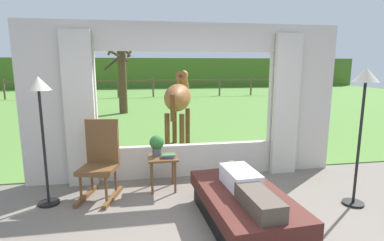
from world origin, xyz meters
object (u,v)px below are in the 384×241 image
object	(u,v)px
recliner_sofa	(244,208)
potted_plant	(157,144)
rocking_chair	(100,160)
floor_lamp_right	(364,96)
book_stack	(169,156)
pasture_tree	(122,76)
floor_lamp_left	(40,102)
horse	(178,98)
side_table	(163,163)
reclining_person	(246,185)

from	to	relation	value
recliner_sofa	potted_plant	size ratio (longest dim) A/B	5.49
rocking_chair	floor_lamp_right	size ratio (longest dim) A/B	0.60
book_stack	pasture_tree	xyz separation A→B (m)	(-1.04, 7.64, 0.92)
potted_plant	recliner_sofa	bearing A→B (deg)	-53.66
floor_lamp_left	floor_lamp_right	distance (m)	4.19
recliner_sofa	horse	xyz separation A→B (m)	(-0.32, 3.55, 0.94)
floor_lamp_left	floor_lamp_right	bearing A→B (deg)	-9.86
side_table	horse	world-z (taller)	horse
rocking_chair	pasture_tree	size ratio (longest dim) A/B	0.38
book_stack	floor_lamp_left	size ratio (longest dim) A/B	0.11
reclining_person	side_table	distance (m)	1.54
recliner_sofa	pasture_tree	xyz separation A→B (m)	(-1.82, 8.79, 1.25)
potted_plant	floor_lamp_left	world-z (taller)	floor_lamp_left
book_stack	side_table	bearing A→B (deg)	141.63
rocking_chair	floor_lamp_left	xyz separation A→B (m)	(-0.69, -0.16, 0.87)
side_table	rocking_chair	bearing A→B (deg)	-174.35
reclining_person	pasture_tree	bearing A→B (deg)	97.86
rocking_chair	side_table	distance (m)	0.91
recliner_sofa	side_table	world-z (taller)	side_table
rocking_chair	floor_lamp_left	world-z (taller)	floor_lamp_left
potted_plant	pasture_tree	size ratio (longest dim) A/B	0.11
side_table	floor_lamp_left	world-z (taller)	floor_lamp_left
recliner_sofa	pasture_tree	size ratio (longest dim) A/B	0.59
floor_lamp_left	horse	world-z (taller)	horse
book_stack	pasture_tree	distance (m)	7.76
recliner_sofa	floor_lamp_left	distance (m)	2.90
floor_lamp_left	floor_lamp_right	xyz separation A→B (m)	(4.13, -0.72, 0.08)
rocking_chair	horse	world-z (taller)	horse
recliner_sofa	pasture_tree	bearing A→B (deg)	97.93
reclining_person	horse	size ratio (longest dim) A/B	0.79
recliner_sofa	side_table	bearing A→B (deg)	121.47
reclining_person	pasture_tree	distance (m)	9.08
floor_lamp_left	pasture_tree	size ratio (longest dim) A/B	0.59
potted_plant	pasture_tree	bearing A→B (deg)	96.64
reclining_person	floor_lamp_right	bearing A→B (deg)	6.80
horse	pasture_tree	distance (m)	5.47
reclining_person	floor_lamp_left	xyz separation A→B (m)	(-2.46, 1.03, 0.89)
recliner_sofa	floor_lamp_right	bearing A→B (deg)	5.14
recliner_sofa	reclining_person	bearing A→B (deg)	-93.76
book_stack	floor_lamp_right	xyz separation A→B (m)	(2.45, -0.89, 0.95)
side_table	floor_lamp_right	xyz separation A→B (m)	(2.54, -0.96, 1.07)
rocking_chair	floor_lamp_right	distance (m)	3.67
recliner_sofa	rocking_chair	xyz separation A→B (m)	(-1.76, 1.14, 0.33)
book_stack	pasture_tree	world-z (taller)	pasture_tree
side_table	floor_lamp_left	distance (m)	1.89
reclining_person	rocking_chair	xyz separation A→B (m)	(-1.76, 1.19, 0.02)
floor_lamp_left	floor_lamp_right	size ratio (longest dim) A/B	0.94
recliner_sofa	reclining_person	size ratio (longest dim) A/B	1.22
rocking_chair	side_table	size ratio (longest dim) A/B	2.15
book_stack	horse	world-z (taller)	horse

